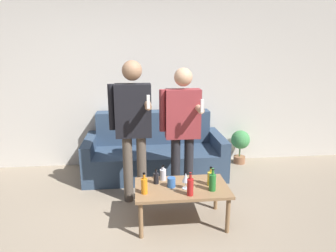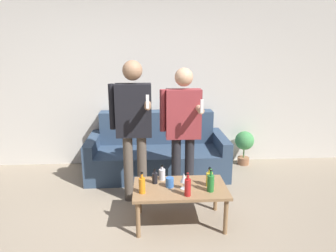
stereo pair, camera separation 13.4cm
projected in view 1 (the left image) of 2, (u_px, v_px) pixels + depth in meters
wall_back at (132, 79)px, 4.54m from camera, size 8.00×0.06×2.70m
couch at (155, 153)px, 4.41m from camera, size 1.98×0.89×0.87m
coffee_table at (182, 191)px, 3.10m from camera, size 0.96×0.56×0.41m
bottle_orange at (163, 174)px, 3.23m from camera, size 0.07×0.07×0.17m
bottle_green at (156, 178)px, 3.14m from camera, size 0.06×0.06×0.16m
bottle_dark at (212, 182)px, 2.98m from camera, size 0.07×0.07×0.23m
bottle_yellow at (190, 186)px, 2.89m from camera, size 0.06×0.06×0.23m
bottle_red at (144, 185)px, 2.92m from camera, size 0.06×0.06×0.22m
bottle_clear at (211, 178)px, 3.10m from camera, size 0.07×0.07×0.20m
wine_glass_near at (186, 178)px, 3.02m from camera, size 0.07×0.07×0.17m
cup_on_table at (171, 182)px, 3.07m from camera, size 0.08×0.08×0.10m
person_standing_left at (133, 121)px, 3.40m from camera, size 0.48×0.43×1.67m
person_standing_right at (182, 124)px, 3.51m from camera, size 0.48×0.41×1.59m
potted_plant at (240, 142)px, 4.75m from camera, size 0.29×0.29×0.54m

